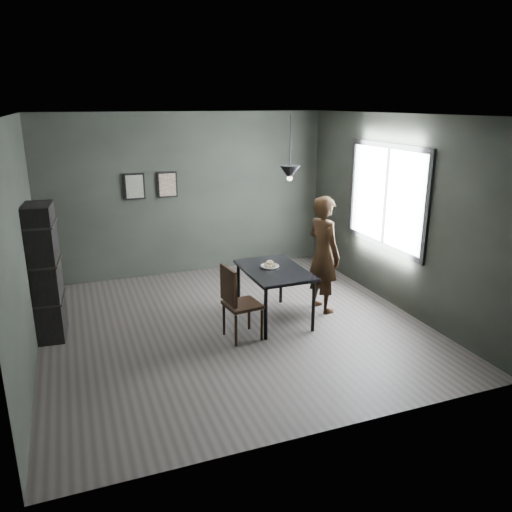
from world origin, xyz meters
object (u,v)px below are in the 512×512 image
object	(u,v)px
woman	(323,254)
pendant_lamp	(290,172)
cafe_table	(274,274)
shelf_unit	(45,273)
white_plate	(270,267)
wood_chair	(236,298)

from	to	relation	value
woman	pendant_lamp	xyz separation A→B (m)	(-0.55, 0.02, 1.20)
cafe_table	pendant_lamp	bearing A→B (deg)	21.80
woman	shelf_unit	distance (m)	3.75
cafe_table	shelf_unit	xyz separation A→B (m)	(-2.92, 0.54, 0.21)
cafe_table	shelf_unit	bearing A→B (deg)	169.54
cafe_table	woman	world-z (taller)	woman
cafe_table	woman	size ratio (longest dim) A/B	0.70
white_plate	woman	world-z (taller)	woman
cafe_table	wood_chair	size ratio (longest dim) A/B	1.21
white_plate	wood_chair	world-z (taller)	wood_chair
white_plate	woman	xyz separation A→B (m)	(0.82, -0.02, 0.10)
white_plate	wood_chair	bearing A→B (deg)	-143.11
white_plate	pendant_lamp	xyz separation A→B (m)	(0.27, -0.00, 1.29)
woman	wood_chair	xyz separation A→B (m)	(-1.49, -0.48, -0.29)
wood_chair	cafe_table	bearing A→B (deg)	22.97
woman	shelf_unit	xyz separation A→B (m)	(-3.72, 0.46, 0.03)
wood_chair	pendant_lamp	bearing A→B (deg)	20.93
woman	pendant_lamp	size ratio (longest dim) A/B	1.97
wood_chair	shelf_unit	xyz separation A→B (m)	(-2.23, 0.93, 0.32)
cafe_table	white_plate	distance (m)	0.14
shelf_unit	pendant_lamp	xyz separation A→B (m)	(3.17, -0.44, 1.17)
woman	shelf_unit	world-z (taller)	shelf_unit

